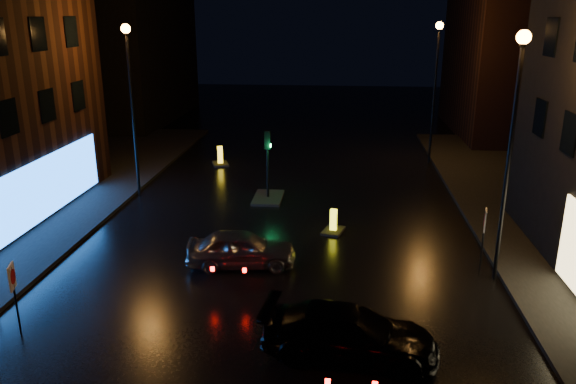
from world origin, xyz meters
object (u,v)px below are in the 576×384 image
Objects in this scene: silver_hatchback at (241,249)px; bollard_near at (333,227)px; bollard_far at (220,161)px; road_sign_right at (484,225)px; traffic_signal at (268,189)px; dark_sedan at (350,333)px; road_sign_left at (13,283)px.

bollard_near is (3.28, 3.64, -0.45)m from silver_hatchback.
bollard_far is (-7.08, 10.39, 0.03)m from bollard_near.
traffic_signal is at bearing -26.86° from road_sign_right.
bollard_far is at bearing 28.10° from dark_sedan.
bollard_near is 0.57× the size of road_sign_right.
road_sign_left reaches higher than bollard_near.
traffic_signal reaches higher than bollard_near.
traffic_signal is 14.15m from road_sign_left.
bollard_far is at bearing 140.56° from bollard_near.
road_sign_right reaches higher than bollard_far.
bollard_far is 18.51m from road_sign_right.
dark_sedan is at bearing -18.22° from road_sign_left.
silver_hatchback is at bearing -94.18° from bollard_far.
road_sign_right reaches higher than dark_sedan.
dark_sedan is 20.84m from bollard_far.
silver_hatchback is 0.83× the size of dark_sedan.
traffic_signal is 13.68m from dark_sedan.
traffic_signal is at bearing 145.14° from bollard_near.
road_sign_left reaches higher than silver_hatchback.
bollard_far is at bearing 120.93° from traffic_signal.
traffic_signal reaches higher than silver_hatchback.
bollard_far is 19.40m from road_sign_left.
dark_sedan reaches higher than silver_hatchback.
silver_hatchback is at bearing 16.16° from road_sign_right.
bollard_far is at bearing -34.08° from road_sign_right.
traffic_signal is 1.48× the size of road_sign_right.
silver_hatchback reaches higher than bollard_far.
road_sign_right is (5.32, -3.27, 1.53)m from bollard_near.
silver_hatchback is 4.92m from bollard_near.
bollard_near is at bearing 27.71° from road_sign_left.
traffic_signal is 5.30m from bollard_near.
traffic_signal reaches higher than road_sign_left.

